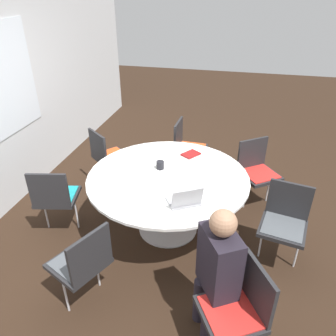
{
  "coord_description": "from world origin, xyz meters",
  "views": [
    {
      "loc": [
        -2.95,
        -0.71,
        2.58
      ],
      "look_at": [
        0.0,
        0.0,
        0.83
      ],
      "focal_mm": 35.0,
      "sensor_mm": 36.0,
      "label": 1
    }
  ],
  "objects_px": {
    "chair_1": "(285,219)",
    "chair_3": "(187,145)",
    "chair_6": "(83,260)",
    "chair_5": "(55,195)",
    "person_0": "(217,265)",
    "coffee_cup": "(160,165)",
    "chair_0": "(239,305)",
    "handbag": "(245,177)",
    "laptop": "(185,200)",
    "chair_2": "(257,168)",
    "spiral_notebook": "(191,154)",
    "chair_4": "(107,154)"
  },
  "relations": [
    {
      "from": "chair_1",
      "to": "chair_3",
      "type": "height_order",
      "value": "same"
    },
    {
      "from": "chair_6",
      "to": "chair_5",
      "type": "bearing_deg",
      "value": 66.83
    },
    {
      "from": "person_0",
      "to": "coffee_cup",
      "type": "bearing_deg",
      "value": 0.84
    },
    {
      "from": "chair_3",
      "to": "chair_0",
      "type": "bearing_deg",
      "value": 20.84
    },
    {
      "from": "chair_5",
      "to": "person_0",
      "type": "bearing_deg",
      "value": -35.83
    },
    {
      "from": "chair_5",
      "to": "coffee_cup",
      "type": "relative_size",
      "value": 9.43
    },
    {
      "from": "chair_0",
      "to": "handbag",
      "type": "bearing_deg",
      "value": -30.51
    },
    {
      "from": "person_0",
      "to": "laptop",
      "type": "relative_size",
      "value": 3.2
    },
    {
      "from": "chair_0",
      "to": "laptop",
      "type": "bearing_deg",
      "value": 3.84
    },
    {
      "from": "chair_0",
      "to": "chair_2",
      "type": "relative_size",
      "value": 1.0
    },
    {
      "from": "chair_6",
      "to": "person_0",
      "type": "xyz_separation_m",
      "value": [
        0.03,
        -1.12,
        0.19
      ]
    },
    {
      "from": "chair_6",
      "to": "spiral_notebook",
      "type": "relative_size",
      "value": 3.34
    },
    {
      "from": "chair_0",
      "to": "chair_3",
      "type": "distance_m",
      "value": 2.7
    },
    {
      "from": "chair_6",
      "to": "handbag",
      "type": "height_order",
      "value": "chair_6"
    },
    {
      "from": "coffee_cup",
      "to": "chair_4",
      "type": "bearing_deg",
      "value": 57.03
    },
    {
      "from": "chair_4",
      "to": "coffee_cup",
      "type": "height_order",
      "value": "chair_4"
    },
    {
      "from": "person_0",
      "to": "chair_4",
      "type": "bearing_deg",
      "value": 11.58
    },
    {
      "from": "handbag",
      "to": "chair_2",
      "type": "bearing_deg",
      "value": -162.84
    },
    {
      "from": "chair_0",
      "to": "chair_3",
      "type": "bearing_deg",
      "value": -11.75
    },
    {
      "from": "person_0",
      "to": "handbag",
      "type": "height_order",
      "value": "person_0"
    },
    {
      "from": "chair_1",
      "to": "coffee_cup",
      "type": "xyz_separation_m",
      "value": [
        0.32,
        1.36,
        0.26
      ]
    },
    {
      "from": "chair_2",
      "to": "chair_5",
      "type": "distance_m",
      "value": 2.45
    },
    {
      "from": "chair_6",
      "to": "person_0",
      "type": "height_order",
      "value": "person_0"
    },
    {
      "from": "chair_4",
      "to": "chair_6",
      "type": "distance_m",
      "value": 1.97
    },
    {
      "from": "chair_0",
      "to": "chair_2",
      "type": "height_order",
      "value": "same"
    },
    {
      "from": "chair_0",
      "to": "chair_6",
      "type": "relative_size",
      "value": 1.0
    },
    {
      "from": "chair_5",
      "to": "coffee_cup",
      "type": "distance_m",
      "value": 1.21
    },
    {
      "from": "chair_3",
      "to": "laptop",
      "type": "height_order",
      "value": "laptop"
    },
    {
      "from": "chair_2",
      "to": "chair_5",
      "type": "bearing_deg",
      "value": -8.94
    },
    {
      "from": "chair_6",
      "to": "spiral_notebook",
      "type": "height_order",
      "value": "chair_6"
    },
    {
      "from": "chair_3",
      "to": "coffee_cup",
      "type": "distance_m",
      "value": 1.15
    },
    {
      "from": "chair_5",
      "to": "person_0",
      "type": "xyz_separation_m",
      "value": [
        -0.8,
        -1.86,
        0.19
      ]
    },
    {
      "from": "chair_6",
      "to": "laptop",
      "type": "xyz_separation_m",
      "value": [
        0.69,
        -0.74,
        0.27
      ]
    },
    {
      "from": "chair_0",
      "to": "chair_1",
      "type": "relative_size",
      "value": 1.0
    },
    {
      "from": "handbag",
      "to": "chair_4",
      "type": "bearing_deg",
      "value": 103.88
    },
    {
      "from": "person_0",
      "to": "laptop",
      "type": "bearing_deg",
      "value": -1.13
    },
    {
      "from": "laptop",
      "to": "spiral_notebook",
      "type": "distance_m",
      "value": 1.02
    },
    {
      "from": "chair_1",
      "to": "chair_4",
      "type": "relative_size",
      "value": 1.0
    },
    {
      "from": "chair_3",
      "to": "laptop",
      "type": "bearing_deg",
      "value": 11.91
    },
    {
      "from": "chair_4",
      "to": "person_0",
      "type": "bearing_deg",
      "value": -9.73
    },
    {
      "from": "coffee_cup",
      "to": "chair_2",
      "type": "bearing_deg",
      "value": -58.53
    },
    {
      "from": "chair_0",
      "to": "laptop",
      "type": "xyz_separation_m",
      "value": [
        0.83,
        0.57,
        0.27
      ]
    },
    {
      "from": "chair_0",
      "to": "chair_4",
      "type": "relative_size",
      "value": 1.0
    },
    {
      "from": "chair_4",
      "to": "coffee_cup",
      "type": "bearing_deg",
      "value": 5.23
    },
    {
      "from": "chair_3",
      "to": "chair_6",
      "type": "xyz_separation_m",
      "value": [
        -2.42,
        0.45,
        0.0
      ]
    },
    {
      "from": "chair_5",
      "to": "handbag",
      "type": "xyz_separation_m",
      "value": [
        1.52,
        -2.06,
        -0.38
      ]
    },
    {
      "from": "chair_3",
      "to": "chair_4",
      "type": "bearing_deg",
      "value": -59.96
    },
    {
      "from": "chair_2",
      "to": "chair_1",
      "type": "bearing_deg",
      "value": 69.05
    },
    {
      "from": "laptop",
      "to": "handbag",
      "type": "bearing_deg",
      "value": -139.51
    },
    {
      "from": "chair_4",
      "to": "coffee_cup",
      "type": "xyz_separation_m",
      "value": [
        -0.59,
        -0.9,
        0.26
      ]
    }
  ]
}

